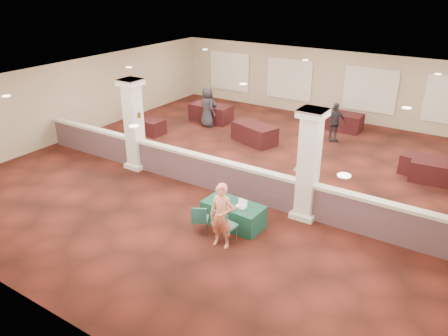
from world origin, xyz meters
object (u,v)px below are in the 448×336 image
Objects in this scene: conf_chair_side at (200,218)px; attendee_d at (207,107)px; far_table_front_right at (438,173)px; far_table_back_center at (340,121)px; woman at (222,216)px; conf_chair_main at (224,224)px; far_table_front_left at (147,126)px; attendee_a at (210,107)px; far_table_front_center at (254,133)px; far_table_back_left at (211,113)px; attendee_b at (307,169)px; far_table_back_right at (427,167)px; near_table at (233,214)px; attendee_c at (334,122)px.

attendee_d is (-5.01, 7.57, 0.41)m from conf_chair_side.
far_table_front_right is 0.92× the size of far_table_back_center.
woman is 9.63m from attendee_d.
conf_chair_side is at bearing -171.71° from conf_chair_main.
attendee_a reaches higher than far_table_front_left.
far_table_front_left is 4.78m from far_table_front_center.
attendee_b is at bearing -33.38° from far_table_back_left.
far_table_front_right reaches higher than far_table_back_right.
conf_chair_main is at bearing -66.82° from far_table_front_center.
far_table_front_center is 1.13× the size of far_table_back_right.
conf_chair_main reaches higher than far_table_back_left.
attendee_a is (-5.61, 7.00, 0.46)m from near_table.
conf_chair_main is 0.53× the size of far_table_front_right.
far_table_back_left is 1.24× the size of attendee_b.
far_table_front_right is at bearing -63.44° from attendee_c.
attendee_c reaches higher than attendee_a.
near_table is at bearing 114.08° from conf_chair_main.
attendee_c is (5.60, 0.92, 0.03)m from attendee_a.
far_table_back_center is 5.92m from attendee_a.
far_table_back_center is at bearing -129.88° from attendee_d.
woman is at bearing -75.56° from conf_chair_main.
woman is at bearing -127.73° from attendee_c.
far_table_back_left is 5.93m from far_table_back_center.
woman is 1.11× the size of attendee_a.
far_table_front_left is (-7.50, 5.50, -0.54)m from woman.
conf_chair_side is 0.43× the size of far_table_back_left.
attendee_b is (8.08, -1.47, 0.46)m from far_table_front_left.
far_table_back_left is at bearing -46.02° from attendee_d.
woman is 10.55m from far_table_back_center.
attendee_c is (-0.29, 8.95, -0.05)m from woman.
far_table_front_right is at bearing 54.30° from woman.
woman reaches higher than attendee_b.
far_table_front_right is 1.07× the size of attendee_c.
far_table_front_center is 1.00× the size of far_table_back_center.
conf_chair_main is at bearing -70.87° from near_table.
attendee_d is (0.10, -0.33, 0.12)m from attendee_a.
far_table_back_right is (3.92, 6.33, 0.02)m from near_table.
conf_chair_side is at bearing -91.29° from far_table_back_center.
attendee_b is 7.36m from attendee_d.
far_table_back_right is 4.54m from attendee_b.
conf_chair_main is 0.48× the size of far_table_back_left.
far_table_front_right is at bearing 66.87° from conf_chair_main.
attendee_a is 7.61m from attendee_b.
near_table is at bearing -31.78° from far_table_front_left.
conf_chair_main is 0.59× the size of attendee_b.
attendee_c is (7.20, 3.45, 0.49)m from far_table_front_left.
far_table_front_right is at bearing -37.30° from far_table_back_center.
woman reaches higher than attendee_c.
far_table_back_left is (-5.31, 8.29, -0.11)m from conf_chair_side.
attendee_a is at bearing -154.97° from far_table_back_center.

